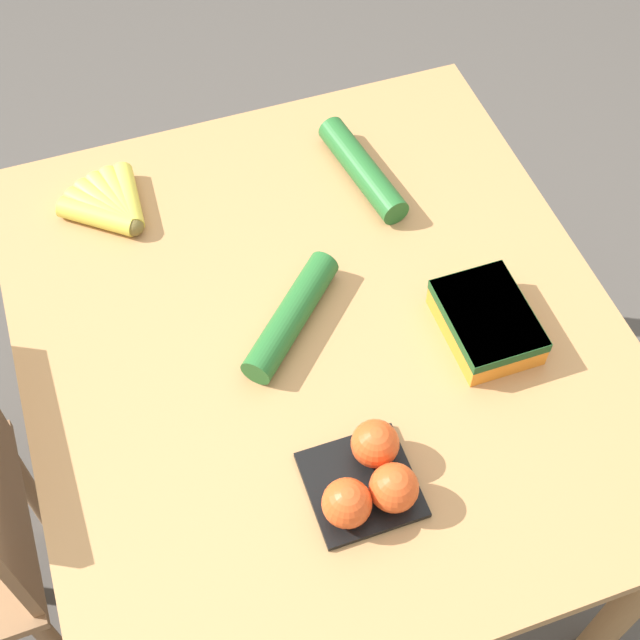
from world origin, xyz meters
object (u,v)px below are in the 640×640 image
carrot_bag (487,320)px  cucumber_near (291,316)px  cucumber_far (362,169)px  banana_bunch (112,206)px  tomato_pack (371,479)px

carrot_bag → cucumber_near: size_ratio=0.84×
cucumber_near → cucumber_far: size_ratio=0.84×
banana_bunch → cucumber_near: size_ratio=0.76×
tomato_pack → cucumber_near: tomato_pack is taller
carrot_bag → cucumber_near: 0.32m
banana_bunch → carrot_bag: bearing=-131.2°
banana_bunch → cucumber_far: 0.47m
banana_bunch → cucumber_far: bearing=-98.4°
tomato_pack → cucumber_far: tomato_pack is taller
banana_bunch → cucumber_far: cucumber_far is taller
cucumber_near → cucumber_far: same height
cucumber_far → carrot_bag: bearing=-170.2°
banana_bunch → tomato_pack: tomato_pack is taller
carrot_bag → tomato_pack: bearing=125.8°
carrot_bag → cucumber_far: carrot_bag is taller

